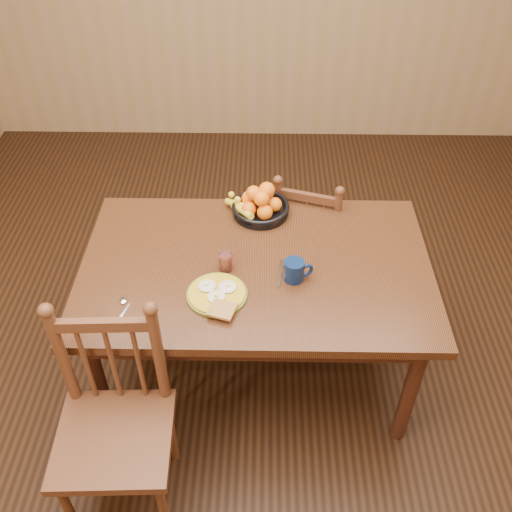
{
  "coord_description": "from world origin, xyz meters",
  "views": [
    {
      "loc": [
        0.03,
        -1.91,
        2.51
      ],
      "look_at": [
        0.0,
        0.0,
        0.8
      ],
      "focal_mm": 40.0,
      "sensor_mm": 36.0,
      "label": 1
    }
  ],
  "objects_px": {
    "chair_near": "(115,427)",
    "fruit_bowl": "(260,205)",
    "coffee_mug": "(295,270)",
    "dining_table": "(256,278)",
    "breakfast_plate": "(217,294)",
    "chair_far": "(309,237)"
  },
  "relations": [
    {
      "from": "coffee_mug",
      "to": "chair_near",
      "type": "bearing_deg",
      "value": -140.75
    },
    {
      "from": "fruit_bowl",
      "to": "coffee_mug",
      "type": "bearing_deg",
      "value": -71.06
    },
    {
      "from": "breakfast_plate",
      "to": "coffee_mug",
      "type": "height_order",
      "value": "coffee_mug"
    },
    {
      "from": "chair_far",
      "to": "chair_near",
      "type": "relative_size",
      "value": 0.86
    },
    {
      "from": "chair_near",
      "to": "coffee_mug",
      "type": "xyz_separation_m",
      "value": [
        0.72,
        0.59,
        0.31
      ]
    },
    {
      "from": "chair_near",
      "to": "breakfast_plate",
      "type": "xyz_separation_m",
      "value": [
        0.39,
        0.48,
        0.27
      ]
    },
    {
      "from": "chair_far",
      "to": "fruit_bowl",
      "type": "bearing_deg",
      "value": 53.29
    },
    {
      "from": "chair_far",
      "to": "coffee_mug",
      "type": "bearing_deg",
      "value": 96.37
    },
    {
      "from": "breakfast_plate",
      "to": "dining_table",
      "type": "bearing_deg",
      "value": 51.85
    },
    {
      "from": "dining_table",
      "to": "breakfast_plate",
      "type": "bearing_deg",
      "value": -128.15
    },
    {
      "from": "chair_near",
      "to": "fruit_bowl",
      "type": "distance_m",
      "value": 1.25
    },
    {
      "from": "coffee_mug",
      "to": "chair_far",
      "type": "bearing_deg",
      "value": 79.97
    },
    {
      "from": "dining_table",
      "to": "chair_far",
      "type": "xyz_separation_m",
      "value": [
        0.29,
        0.59,
        -0.24
      ]
    },
    {
      "from": "chair_near",
      "to": "coffee_mug",
      "type": "relative_size",
      "value": 7.57
    },
    {
      "from": "coffee_mug",
      "to": "dining_table",
      "type": "bearing_deg",
      "value": 151.95
    },
    {
      "from": "chair_far",
      "to": "coffee_mug",
      "type": "height_order",
      "value": "chair_far"
    },
    {
      "from": "chair_far",
      "to": "fruit_bowl",
      "type": "xyz_separation_m",
      "value": [
        -0.28,
        -0.21,
        0.39
      ]
    },
    {
      "from": "dining_table",
      "to": "coffee_mug",
      "type": "relative_size",
      "value": 12.03
    },
    {
      "from": "chair_near",
      "to": "breakfast_plate",
      "type": "relative_size",
      "value": 3.36
    },
    {
      "from": "dining_table",
      "to": "fruit_bowl",
      "type": "distance_m",
      "value": 0.41
    },
    {
      "from": "breakfast_plate",
      "to": "fruit_bowl",
      "type": "bearing_deg",
      "value": 73.51
    },
    {
      "from": "chair_near",
      "to": "fruit_bowl",
      "type": "height_order",
      "value": "chair_near"
    }
  ]
}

